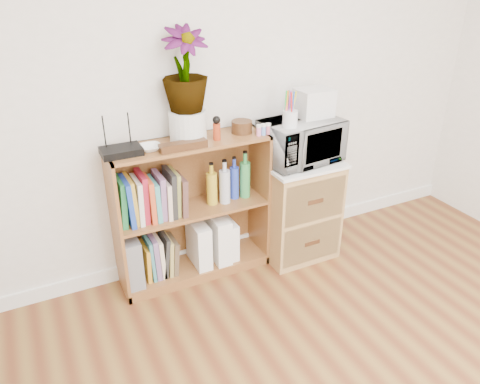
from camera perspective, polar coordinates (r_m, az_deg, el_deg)
skirting_board at (r=3.49m, az=-0.94°, el=-6.20°), size 4.00×0.02×0.10m
bookshelf at (r=3.04m, az=-5.83°, el=-2.31°), size 1.00×0.30×0.95m
wicker_unit at (r=3.34m, az=6.83°, el=-1.98°), size 0.50×0.45×0.70m
microwave at (r=3.12m, az=7.43°, el=6.19°), size 0.54×0.40×0.28m
pen_cup at (r=2.93m, az=6.12°, el=8.85°), size 0.09×0.09×0.10m
small_appliance at (r=3.15m, az=8.94°, el=10.72°), size 0.23×0.19×0.18m
router at (r=2.72m, az=-14.29°, el=4.86°), size 0.22×0.15×0.04m
white_bowl at (r=2.74m, az=-10.91°, el=5.33°), size 0.13×0.13×0.03m
plant_pot at (r=2.83m, az=-6.37°, el=8.02°), size 0.22×0.22×0.19m
potted_plant at (r=2.74m, az=-6.73°, el=14.61°), size 0.27×0.27×0.48m
trinket_box at (r=2.72m, az=-6.94°, el=5.63°), size 0.28×0.07×0.05m
kokeshi_doll at (r=2.85m, az=-2.85°, el=7.36°), size 0.05×0.05×0.10m
wooden_bowl at (r=2.97m, az=0.21°, el=7.96°), size 0.13×0.13×0.08m
paint_jars at (r=2.94m, az=2.88°, el=7.49°), size 0.11×0.04×0.06m
file_box at (r=3.07m, az=-13.18°, el=-7.91°), size 0.10×0.26×0.33m
magazine_holder_left at (r=3.17m, az=-5.05°, el=-6.23°), size 0.10×0.25×0.31m
magazine_holder_mid at (r=3.21m, az=-2.72°, el=-5.51°), size 0.10×0.26×0.33m
magazine_holder_right at (r=3.25m, az=-1.58°, el=-5.63°), size 0.09×0.22×0.27m
cookbooks at (r=2.90m, az=-10.88°, el=-0.59°), size 0.41×0.20×0.30m
liquor_bottles at (r=3.05m, az=-1.40°, el=1.54°), size 0.31×0.07×0.31m
lower_books at (r=3.12m, az=-9.86°, el=-7.63°), size 0.22×0.19×0.29m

